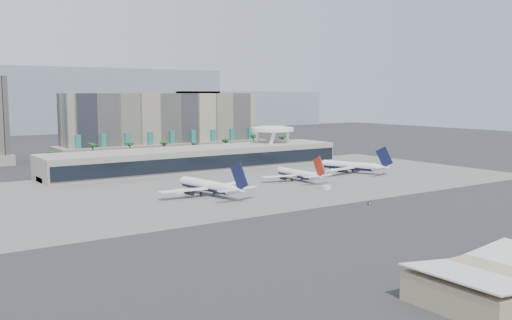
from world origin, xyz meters
TOP-DOWN VIEW (x-y plane):
  - ground at (0.00, 0.00)m, footprint 900.00×900.00m
  - apron_pad at (0.00, 55.00)m, footprint 260.00×130.00m
  - mountain_ridge at (27.88, 470.00)m, footprint 680.00×60.00m
  - hotel at (10.00, 174.41)m, footprint 140.00×30.00m
  - terminal at (0.00, 109.84)m, footprint 170.00×32.50m
  - saucer_structure at (55.00, 116.00)m, footprint 26.00×26.00m
  - palm_row at (7.00, 145.00)m, footprint 157.80×2.80m
  - hangar_left at (-45.00, -102.00)m, footprint 36.65×22.60m
  - airliner_left at (-35.66, 35.35)m, footprint 44.19×45.79m
  - airliner_centre at (19.59, 46.44)m, footprint 37.84×38.96m
  - airliner_right at (60.29, 51.86)m, footprint 40.17×41.47m
  - service_vehicle_a at (-44.55, 44.60)m, footprint 4.65×2.57m
  - service_vehicle_b at (13.57, 18.62)m, footprint 3.70×2.18m
  - taxiway_sign at (4.62, -16.06)m, footprint 2.17×0.82m

SIDE VIEW (x-z plane):
  - ground at x=0.00m, z-range 0.00..0.00m
  - apron_pad at x=0.00m, z-range 0.00..0.06m
  - taxiway_sign at x=4.62m, z-range 0.00..0.98m
  - service_vehicle_b at x=13.57m, z-range 0.00..1.87m
  - service_vehicle_a at x=-44.55m, z-range 0.00..2.19m
  - hangar_left at x=-45.00m, z-range -0.58..6.98m
  - airliner_centre at x=19.59m, z-range -3.33..10.11m
  - airliner_right at x=60.29m, z-range -3.72..11.30m
  - airliner_left at x=-35.66m, z-range -3.93..11.93m
  - terminal at x=0.00m, z-range -0.73..13.77m
  - palm_row at x=7.00m, z-range 3.95..17.05m
  - hotel at x=10.00m, z-range -4.19..37.81m
  - saucer_structure at x=55.00m, z-range 7.51..29.40m
  - mountain_ridge at x=27.88m, z-range -5.11..64.89m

